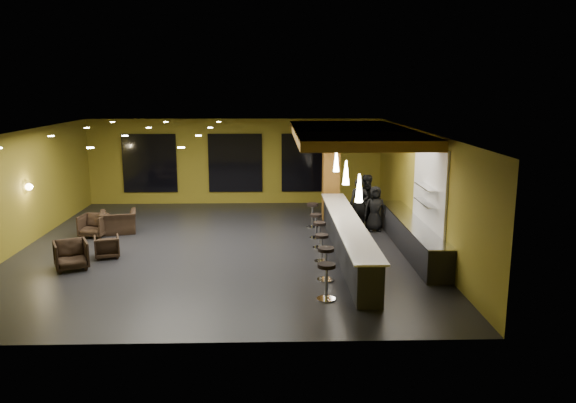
{
  "coord_description": "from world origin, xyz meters",
  "views": [
    {
      "loc": [
        1.53,
        -16.48,
        4.82
      ],
      "look_at": [
        2.0,
        0.5,
        1.3
      ],
      "focal_mm": 35.0,
      "sensor_mm": 36.0,
      "label": 1
    }
  ],
  "objects_px": {
    "bar_stool_5": "(312,212)",
    "pendant_2": "(336,161)",
    "bar_stool_1": "(326,260)",
    "bar_stool_3": "(319,232)",
    "armchair_b": "(107,247)",
    "armchair_a": "(71,255)",
    "bar_stool_4": "(316,223)",
    "staff_a": "(359,205)",
    "armchair_c": "(94,225)",
    "bar_stool_2": "(322,244)",
    "column": "(331,172)",
    "pendant_1": "(346,173)",
    "armchair_d": "(119,222)",
    "bar_stool_0": "(326,277)",
    "pendant_0": "(359,188)",
    "staff_b": "(368,202)",
    "prep_counter": "(412,236)",
    "staff_c": "(375,209)",
    "bar_counter": "(347,239)"
  },
  "relations": [
    {
      "from": "bar_stool_1",
      "to": "bar_stool_5",
      "type": "distance_m",
      "value": 5.4
    },
    {
      "from": "column",
      "to": "pendant_0",
      "type": "bearing_deg",
      "value": -90.0
    },
    {
      "from": "pendant_0",
      "to": "bar_counter",
      "type": "bearing_deg",
      "value": 90.0
    },
    {
      "from": "armchair_d",
      "to": "staff_a",
      "type": "bearing_deg",
      "value": 167.75
    },
    {
      "from": "pendant_2",
      "to": "bar_stool_4",
      "type": "xyz_separation_m",
      "value": [
        -0.74,
        -1.07,
        -1.84
      ]
    },
    {
      "from": "prep_counter",
      "to": "bar_stool_5",
      "type": "bearing_deg",
      "value": 134.16
    },
    {
      "from": "staff_b",
      "to": "armchair_d",
      "type": "height_order",
      "value": "staff_b"
    },
    {
      "from": "column",
      "to": "armchair_b",
      "type": "xyz_separation_m",
      "value": [
        -6.86,
        -4.55,
        -1.44
      ]
    },
    {
      "from": "bar_stool_3",
      "to": "bar_stool_5",
      "type": "bearing_deg",
      "value": 90.77
    },
    {
      "from": "armchair_b",
      "to": "bar_stool_3",
      "type": "bearing_deg",
      "value": 169.63
    },
    {
      "from": "prep_counter",
      "to": "pendant_2",
      "type": "bearing_deg",
      "value": 128.66
    },
    {
      "from": "bar_stool_2",
      "to": "pendant_0",
      "type": "bearing_deg",
      "value": -62.07
    },
    {
      "from": "pendant_2",
      "to": "bar_stool_1",
      "type": "distance_m",
      "value": 5.43
    },
    {
      "from": "armchair_a",
      "to": "armchair_d",
      "type": "distance_m",
      "value": 3.74
    },
    {
      "from": "armchair_b",
      "to": "armchair_a",
      "type": "bearing_deg",
      "value": 40.01
    },
    {
      "from": "prep_counter",
      "to": "bar_stool_2",
      "type": "relative_size",
      "value": 7.66
    },
    {
      "from": "prep_counter",
      "to": "armchair_b",
      "type": "xyz_separation_m",
      "value": [
        -8.86,
        -0.45,
        -0.12
      ]
    },
    {
      "from": "pendant_2",
      "to": "bar_stool_5",
      "type": "height_order",
      "value": "pendant_2"
    },
    {
      "from": "pendant_1",
      "to": "armchair_c",
      "type": "bearing_deg",
      "value": 166.95
    },
    {
      "from": "armchair_a",
      "to": "bar_stool_2",
      "type": "bearing_deg",
      "value": -21.82
    },
    {
      "from": "staff_b",
      "to": "armchair_d",
      "type": "distance_m",
      "value": 8.41
    },
    {
      "from": "bar_stool_1",
      "to": "bar_stool_3",
      "type": "bearing_deg",
      "value": 88.42
    },
    {
      "from": "bar_stool_3",
      "to": "bar_stool_5",
      "type": "distance_m",
      "value": 2.54
    },
    {
      "from": "column",
      "to": "bar_stool_4",
      "type": "relative_size",
      "value": 4.39
    },
    {
      "from": "armchair_b",
      "to": "bar_stool_4",
      "type": "xyz_separation_m",
      "value": [
        6.12,
        1.88,
        0.2
      ]
    },
    {
      "from": "staff_c",
      "to": "bar_stool_4",
      "type": "height_order",
      "value": "staff_c"
    },
    {
      "from": "pendant_2",
      "to": "bar_stool_2",
      "type": "bearing_deg",
      "value": -102.39
    },
    {
      "from": "staff_a",
      "to": "armchair_c",
      "type": "height_order",
      "value": "staff_a"
    },
    {
      "from": "column",
      "to": "bar_stool_3",
      "type": "distance_m",
      "value": 4.06
    },
    {
      "from": "bar_counter",
      "to": "bar_stool_4",
      "type": "bearing_deg",
      "value": 111.03
    },
    {
      "from": "armchair_c",
      "to": "armchair_b",
      "type": "bearing_deg",
      "value": -56.65
    },
    {
      "from": "bar_stool_5",
      "to": "pendant_2",
      "type": "bearing_deg",
      "value": -24.08
    },
    {
      "from": "prep_counter",
      "to": "bar_stool_4",
      "type": "height_order",
      "value": "prep_counter"
    },
    {
      "from": "bar_counter",
      "to": "bar_stool_0",
      "type": "height_order",
      "value": "bar_counter"
    },
    {
      "from": "pendant_1",
      "to": "armchair_c",
      "type": "relative_size",
      "value": 0.87
    },
    {
      "from": "prep_counter",
      "to": "staff_b",
      "type": "relative_size",
      "value": 3.22
    },
    {
      "from": "bar_stool_3",
      "to": "bar_stool_4",
      "type": "distance_m",
      "value": 1.13
    },
    {
      "from": "pendant_1",
      "to": "armchair_b",
      "type": "height_order",
      "value": "pendant_1"
    },
    {
      "from": "armchair_d",
      "to": "bar_stool_3",
      "type": "xyz_separation_m",
      "value": [
        6.53,
        -1.96,
        0.14
      ]
    },
    {
      "from": "staff_a",
      "to": "bar_stool_1",
      "type": "bearing_deg",
      "value": -94.74
    },
    {
      "from": "pendant_2",
      "to": "bar_stool_0",
      "type": "height_order",
      "value": "pendant_2"
    },
    {
      "from": "armchair_d",
      "to": "bar_stool_3",
      "type": "height_order",
      "value": "bar_stool_3"
    },
    {
      "from": "staff_b",
      "to": "bar_stool_1",
      "type": "height_order",
      "value": "staff_b"
    },
    {
      "from": "armchair_c",
      "to": "bar_stool_5",
      "type": "xyz_separation_m",
      "value": [
        7.18,
        1.0,
        0.17
      ]
    },
    {
      "from": "armchair_d",
      "to": "bar_stool_0",
      "type": "distance_m",
      "value": 8.82
    },
    {
      "from": "staff_a",
      "to": "armchair_c",
      "type": "relative_size",
      "value": 2.2
    },
    {
      "from": "staff_a",
      "to": "bar_stool_1",
      "type": "distance_m",
      "value": 5.23
    },
    {
      "from": "pendant_0",
      "to": "armchair_d",
      "type": "relative_size",
      "value": 0.61
    },
    {
      "from": "staff_c",
      "to": "armchair_a",
      "type": "bearing_deg",
      "value": -160.67
    },
    {
      "from": "staff_a",
      "to": "staff_b",
      "type": "relative_size",
      "value": 0.96
    }
  ]
}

